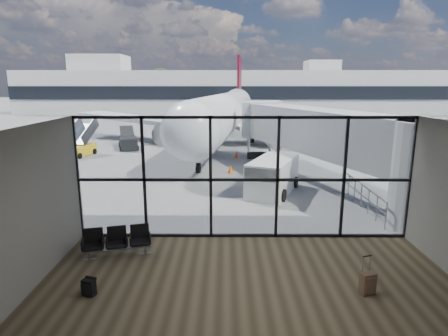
{
  "coord_description": "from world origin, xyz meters",
  "views": [
    {
      "loc": [
        -0.67,
        -13.06,
        5.57
      ],
      "look_at": [
        -0.73,
        3.0,
        1.96
      ],
      "focal_mm": 30.0,
      "sensor_mm": 36.0,
      "label": 1
    }
  ],
  "objects_px": {
    "backpack": "(89,287)",
    "belt_loader": "(128,142)",
    "service_van": "(272,176)",
    "seating_row": "(117,240)",
    "mobile_stairs": "(78,149)",
    "suitcase": "(368,283)",
    "airliner": "(225,112)"
  },
  "relations": [
    {
      "from": "backpack",
      "to": "suitcase",
      "type": "height_order",
      "value": "suitcase"
    },
    {
      "from": "seating_row",
      "to": "service_van",
      "type": "height_order",
      "value": "service_van"
    },
    {
      "from": "belt_loader",
      "to": "mobile_stairs",
      "type": "xyz_separation_m",
      "value": [
        -3.11,
        -3.33,
        -0.04
      ]
    },
    {
      "from": "suitcase",
      "to": "mobile_stairs",
      "type": "bearing_deg",
      "value": 109.04
    },
    {
      "from": "backpack",
      "to": "belt_loader",
      "type": "bearing_deg",
      "value": 120.78
    },
    {
      "from": "seating_row",
      "to": "mobile_stairs",
      "type": "relative_size",
      "value": 0.6
    },
    {
      "from": "airliner",
      "to": "belt_loader",
      "type": "relative_size",
      "value": 8.77
    },
    {
      "from": "suitcase",
      "to": "belt_loader",
      "type": "distance_m",
      "value": 26.49
    },
    {
      "from": "mobile_stairs",
      "to": "service_van",
      "type": "bearing_deg",
      "value": -23.6
    },
    {
      "from": "backpack",
      "to": "belt_loader",
      "type": "relative_size",
      "value": 0.12
    },
    {
      "from": "airliner",
      "to": "belt_loader",
      "type": "height_order",
      "value": "airliner"
    },
    {
      "from": "service_van",
      "to": "mobile_stairs",
      "type": "height_order",
      "value": "mobile_stairs"
    },
    {
      "from": "seating_row",
      "to": "airliner",
      "type": "height_order",
      "value": "airliner"
    },
    {
      "from": "airliner",
      "to": "service_van",
      "type": "distance_m",
      "value": 18.54
    },
    {
      "from": "backpack",
      "to": "mobile_stairs",
      "type": "xyz_separation_m",
      "value": [
        -8.01,
        20.17,
        0.32
      ]
    },
    {
      "from": "seating_row",
      "to": "belt_loader",
      "type": "xyz_separation_m",
      "value": [
        -4.99,
        21.04,
        0.07
      ]
    },
    {
      "from": "backpack",
      "to": "seating_row",
      "type": "bearing_deg",
      "value": 107.02
    },
    {
      "from": "seating_row",
      "to": "service_van",
      "type": "relative_size",
      "value": 0.49
    },
    {
      "from": "backpack",
      "to": "suitcase",
      "type": "xyz_separation_m",
      "value": [
        7.52,
        0.11,
        0.08
      ]
    },
    {
      "from": "seating_row",
      "to": "suitcase",
      "type": "relative_size",
      "value": 2.04
    },
    {
      "from": "suitcase",
      "to": "service_van",
      "type": "bearing_deg",
      "value": 79.62
    },
    {
      "from": "service_van",
      "to": "mobile_stairs",
      "type": "distance_m",
      "value": 17.53
    },
    {
      "from": "suitcase",
      "to": "mobile_stairs",
      "type": "height_order",
      "value": "mobile_stairs"
    },
    {
      "from": "seating_row",
      "to": "mobile_stairs",
      "type": "xyz_separation_m",
      "value": [
        -8.1,
        17.71,
        0.03
      ]
    },
    {
      "from": "service_van",
      "to": "belt_loader",
      "type": "height_order",
      "value": "belt_loader"
    },
    {
      "from": "seating_row",
      "to": "backpack",
      "type": "xyz_separation_m",
      "value": [
        -0.08,
        -2.45,
        -0.29
      ]
    },
    {
      "from": "backpack",
      "to": "service_van",
      "type": "height_order",
      "value": "service_van"
    },
    {
      "from": "seating_row",
      "to": "airliner",
      "type": "bearing_deg",
      "value": 67.69
    },
    {
      "from": "backpack",
      "to": "airliner",
      "type": "bearing_deg",
      "value": 101.59
    },
    {
      "from": "suitcase",
      "to": "service_van",
      "type": "relative_size",
      "value": 0.24
    },
    {
      "from": "seating_row",
      "to": "service_van",
      "type": "distance_m",
      "value": 9.49
    },
    {
      "from": "suitcase",
      "to": "belt_loader",
      "type": "xyz_separation_m",
      "value": [
        -12.42,
        23.39,
        0.28
      ]
    }
  ]
}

